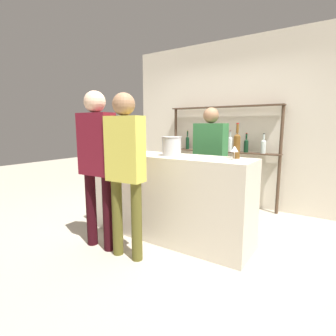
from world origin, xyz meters
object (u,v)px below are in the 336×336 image
object	(u,v)px
cork_jar	(138,148)
server_behind_counter	(210,157)
customer_center	(125,162)
counter_bottle_1	(130,142)
counter_bottle_2	(117,141)
counter_bottle_0	(237,145)
ice_bucket	(172,146)
wine_glass	(234,149)
customer_left	(97,157)

from	to	relation	value
cork_jar	server_behind_counter	world-z (taller)	server_behind_counter
cork_jar	customer_center	distance (m)	0.72
counter_bottle_1	counter_bottle_2	world-z (taller)	counter_bottle_2
server_behind_counter	customer_center	bearing A→B (deg)	-8.36
customer_center	server_behind_counter	xyz separation A→B (m)	(0.28, 1.43, -0.07)
counter_bottle_1	cork_jar	distance (m)	0.18
counter_bottle_1	counter_bottle_2	distance (m)	0.16
counter_bottle_2	customer_center	distance (m)	0.87
counter_bottle_0	ice_bucket	world-z (taller)	counter_bottle_0
counter_bottle_1	customer_center	distance (m)	0.84
customer_center	cork_jar	bearing A→B (deg)	24.95
counter_bottle_1	ice_bucket	distance (m)	0.67
counter_bottle_0	wine_glass	bearing A→B (deg)	-80.92
counter_bottle_1	server_behind_counter	world-z (taller)	server_behind_counter
counter_bottle_2	counter_bottle_1	bearing A→B (deg)	34.28
counter_bottle_1	wine_glass	size ratio (longest dim) A/B	2.45
cork_jar	customer_left	bearing A→B (deg)	-95.76
counter_bottle_0	server_behind_counter	bearing A→B (deg)	132.94
cork_jar	server_behind_counter	size ratio (longest dim) A/B	0.08
ice_bucket	cork_jar	world-z (taller)	ice_bucket
counter_bottle_0	ice_bucket	distance (m)	0.74
counter_bottle_0	ice_bucket	xyz separation A→B (m)	(-0.72, -0.17, -0.03)
counter_bottle_2	customer_left	world-z (taller)	customer_left
wine_glass	customer_center	distance (m)	1.12
counter_bottle_1	counter_bottle_2	size ratio (longest dim) A/B	0.92
cork_jar	customer_left	world-z (taller)	customer_left
counter_bottle_0	ice_bucket	bearing A→B (deg)	-167.02
counter_bottle_1	counter_bottle_2	bearing A→B (deg)	-145.72
counter_bottle_0	customer_center	size ratio (longest dim) A/B	0.22
wine_glass	customer_center	size ratio (longest dim) A/B	0.09
ice_bucket	counter_bottle_0	bearing A→B (deg)	12.98
wine_glass	server_behind_counter	bearing A→B (deg)	128.89
customer_center	server_behind_counter	distance (m)	1.46
wine_glass	cork_jar	distance (m)	1.24
wine_glass	customer_center	world-z (taller)	customer_center
counter_bottle_2	server_behind_counter	bearing A→B (deg)	43.50
ice_bucket	counter_bottle_2	bearing A→B (deg)	-174.85
server_behind_counter	cork_jar	bearing A→B (deg)	-35.36
counter_bottle_0	customer_left	bearing A→B (deg)	-148.51
counter_bottle_2	ice_bucket	distance (m)	0.80
wine_glass	ice_bucket	size ratio (longest dim) A/B	0.61
server_behind_counter	counter_bottle_2	bearing A→B (deg)	-43.90
counter_bottle_0	counter_bottle_2	size ratio (longest dim) A/B	0.98
ice_bucket	customer_center	bearing A→B (deg)	-103.77
wine_glass	customer_left	size ratio (longest dim) A/B	0.08
counter_bottle_0	cork_jar	world-z (taller)	counter_bottle_0
counter_bottle_1	cork_jar	bearing A→B (deg)	-6.37
counter_bottle_0	customer_center	world-z (taller)	customer_center
server_behind_counter	counter_bottle_0	bearing A→B (deg)	45.55
cork_jar	ice_bucket	bearing A→B (deg)	-0.18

